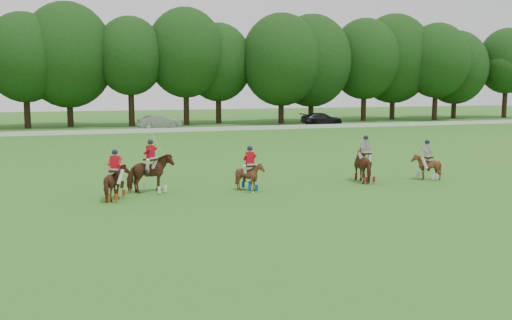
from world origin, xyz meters
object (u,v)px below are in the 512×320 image
object	(u,v)px
polo_stripe_a	(365,165)
polo_red_a	(116,182)
polo_stripe_b	(426,166)
car_right	(322,119)
polo_red_b	(151,173)
polo_red_c	(250,175)
car_mid	(159,122)
polo_ball	(253,193)

from	to	relation	value
polo_stripe_a	polo_red_a	bearing A→B (deg)	-176.44
polo_red_a	polo_stripe_b	world-z (taller)	polo_red_a
polo_red_a	polo_stripe_b	distance (m)	15.81
car_right	polo_red_b	xyz separation A→B (m)	(-25.92, -37.60, 0.15)
polo_stripe_a	polo_stripe_b	distance (m)	3.37
polo_red_b	polo_stripe_a	size ratio (longest dim) A/B	1.26
polo_red_b	polo_red_c	world-z (taller)	polo_red_b
car_mid	car_right	xyz separation A→B (m)	(19.81, 0.00, -0.03)
polo_red_a	polo_stripe_b	bearing A→B (deg)	1.20
car_right	polo_red_a	world-z (taller)	polo_red_a
polo_stripe_b	polo_ball	size ratio (longest dim) A/B	23.34
car_right	polo_ball	world-z (taller)	car_right
car_mid	polo_red_b	world-z (taller)	polo_red_b
polo_red_b	polo_stripe_b	world-z (taller)	polo_red_b
polo_stripe_b	car_right	bearing A→B (deg)	72.97
polo_red_b	polo_stripe_b	bearing A→B (deg)	-3.76
car_right	polo_stripe_b	xyz separation A→B (m)	(-11.81, -38.53, -0.02)
car_mid	polo_red_b	bearing A→B (deg)	162.55
polo_red_b	car_right	bearing A→B (deg)	55.42
car_mid	polo_stripe_b	distance (m)	39.35
polo_stripe_a	polo_ball	xyz separation A→B (m)	(-6.46, -1.39, -0.83)
polo_red_b	polo_ball	xyz separation A→B (m)	(4.32, -1.87, -0.86)
polo_red_a	car_right	bearing A→B (deg)	54.61
polo_stripe_a	polo_ball	bearing A→B (deg)	-167.85
polo_red_a	polo_red_b	size ratio (longest dim) A/B	0.73
polo_red_b	polo_ball	size ratio (longest dim) A/B	33.31
polo_ball	polo_red_c	bearing A→B (deg)	82.11
polo_red_b	polo_red_c	bearing A→B (deg)	-12.62
polo_red_b	polo_red_c	distance (m)	4.56
car_right	polo_red_a	bearing A→B (deg)	146.30
polo_red_c	polo_ball	xyz separation A→B (m)	(-0.12, -0.88, -0.69)
polo_red_b	polo_stripe_b	distance (m)	14.15
car_mid	polo_stripe_a	size ratio (longest dim) A/B	1.98
car_mid	polo_red_b	xyz separation A→B (m)	(-6.11, -37.60, 0.12)
car_right	polo_ball	xyz separation A→B (m)	(-21.60, -39.48, -0.71)
polo_stripe_a	car_mid	bearing A→B (deg)	96.99
car_mid	polo_red_a	world-z (taller)	polo_red_a
car_right	polo_stripe_b	size ratio (longest dim) A/B	2.46
polo_red_c	polo_stripe_a	size ratio (longest dim) A/B	0.88
car_right	polo_red_a	distance (m)	47.67
car_right	polo_red_c	xyz separation A→B (m)	(-21.48, -38.60, -0.01)
polo_stripe_a	car_right	bearing A→B (deg)	68.32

